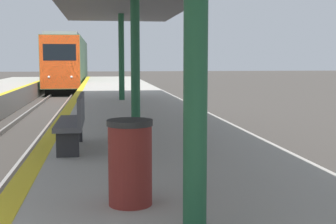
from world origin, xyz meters
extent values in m
cube|color=black|center=(0.00, 39.07, 0.28)|extent=(2.31, 16.56, 0.55)
cube|color=#477247|center=(0.00, 39.07, 2.39)|extent=(2.72, 18.40, 3.68)
cube|color=#E54C19|center=(0.00, 29.95, 2.39)|extent=(2.67, 0.16, 3.61)
cube|color=black|center=(0.00, 29.89, 3.03)|extent=(2.18, 0.06, 1.10)
cube|color=gray|center=(0.00, 39.07, 4.35)|extent=(2.31, 17.48, 0.24)
sphere|color=white|center=(-0.75, 29.89, 1.38)|extent=(0.18, 0.18, 0.18)
sphere|color=white|center=(0.75, 29.89, 1.38)|extent=(0.18, 0.18, 0.18)
cylinder|color=#1E5133|center=(3.46, 1.57, 2.64)|extent=(0.21, 0.21, 3.22)
cylinder|color=#1E5133|center=(3.46, 8.45, 2.64)|extent=(0.21, 0.21, 3.22)
cylinder|color=#1E5133|center=(3.46, 15.33, 2.64)|extent=(0.21, 0.21, 3.22)
cylinder|color=maroon|center=(2.94, 2.38, 1.45)|extent=(0.46, 0.46, 0.84)
cylinder|color=#262626|center=(2.94, 2.38, 1.90)|extent=(0.48, 0.48, 0.06)
cube|color=#4C4C51|center=(2.12, 5.62, 1.47)|extent=(0.44, 1.74, 0.08)
cube|color=#4C4C51|center=(2.31, 5.62, 1.73)|extent=(0.06, 1.74, 0.44)
cube|color=#262628|center=(2.12, 4.93, 1.23)|extent=(0.35, 0.08, 0.40)
cube|color=#262628|center=(2.12, 6.32, 1.23)|extent=(0.35, 0.08, 0.40)
camera|label=1|loc=(2.63, -2.42, 2.55)|focal=50.00mm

